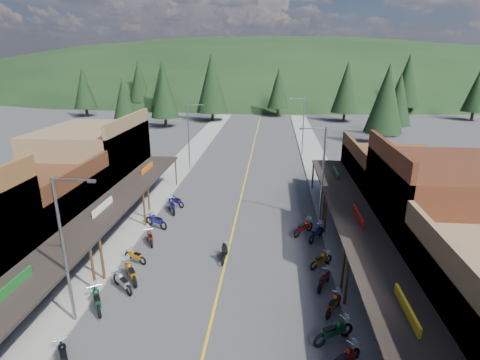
% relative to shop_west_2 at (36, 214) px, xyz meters
% --- Properties ---
extents(ground, '(220.00, 220.00, 0.00)m').
position_rel_shop_west_2_xyz_m(ground, '(13.75, -1.70, -2.53)').
color(ground, '#38383A').
rests_on(ground, ground).
extents(centerline, '(0.15, 90.00, 0.01)m').
position_rel_shop_west_2_xyz_m(centerline, '(13.75, 18.30, -2.53)').
color(centerline, gold).
rests_on(centerline, ground).
extents(sidewalk_west, '(3.40, 94.00, 0.15)m').
position_rel_shop_west_2_xyz_m(sidewalk_west, '(5.05, 18.30, -2.46)').
color(sidewalk_west, gray).
rests_on(sidewalk_west, ground).
extents(sidewalk_east, '(3.40, 94.00, 0.15)m').
position_rel_shop_west_2_xyz_m(sidewalk_east, '(22.45, 18.30, -2.46)').
color(sidewalk_east, gray).
rests_on(sidewalk_east, ground).
extents(shop_west_2, '(10.90, 9.00, 6.20)m').
position_rel_shop_west_2_xyz_m(shop_west_2, '(0.00, 0.00, 0.00)').
color(shop_west_2, '#3F2111').
rests_on(shop_west_2, ground).
extents(shop_west_3, '(10.90, 10.20, 8.20)m').
position_rel_shop_west_2_xyz_m(shop_west_3, '(-0.03, 9.60, 0.99)').
color(shop_west_3, brown).
rests_on(shop_west_3, ground).
extents(shop_east_2, '(10.90, 9.00, 8.20)m').
position_rel_shop_west_2_xyz_m(shop_east_2, '(27.54, 0.00, 0.99)').
color(shop_east_2, '#562B19').
rests_on(shop_east_2, ground).
extents(shop_east_3, '(10.90, 10.20, 6.20)m').
position_rel_shop_west_2_xyz_m(shop_east_3, '(27.51, 9.60, -0.00)').
color(shop_east_3, '#4C2D16').
rests_on(shop_east_3, ground).
extents(streetlight_0, '(2.16, 0.18, 8.00)m').
position_rel_shop_west_2_xyz_m(streetlight_0, '(6.80, -7.70, 1.93)').
color(streetlight_0, gray).
rests_on(streetlight_0, ground).
extents(streetlight_1, '(2.16, 0.18, 8.00)m').
position_rel_shop_west_2_xyz_m(streetlight_1, '(6.80, 20.30, 1.93)').
color(streetlight_1, gray).
rests_on(streetlight_1, ground).
extents(streetlight_2, '(2.16, 0.18, 8.00)m').
position_rel_shop_west_2_xyz_m(streetlight_2, '(20.71, 6.30, 1.93)').
color(streetlight_2, gray).
rests_on(streetlight_2, ground).
extents(streetlight_3, '(2.16, 0.18, 8.00)m').
position_rel_shop_west_2_xyz_m(streetlight_3, '(20.71, 28.30, 1.93)').
color(streetlight_3, gray).
rests_on(streetlight_3, ground).
extents(ridge_hill, '(310.00, 140.00, 60.00)m').
position_rel_shop_west_2_xyz_m(ridge_hill, '(13.75, 133.30, -2.53)').
color(ridge_hill, black).
rests_on(ridge_hill, ground).
extents(pine_0, '(5.04, 5.04, 11.00)m').
position_rel_shop_west_2_xyz_m(pine_0, '(-26.25, 60.30, 3.95)').
color(pine_0, black).
rests_on(pine_0, ground).
extents(pine_1, '(5.88, 5.88, 12.50)m').
position_rel_shop_west_2_xyz_m(pine_1, '(-10.25, 68.30, 4.70)').
color(pine_1, black).
rests_on(pine_1, ground).
extents(pine_2, '(6.72, 6.72, 14.00)m').
position_rel_shop_west_2_xyz_m(pine_2, '(3.75, 56.30, 5.46)').
color(pine_2, black).
rests_on(pine_2, ground).
extents(pine_3, '(5.04, 5.04, 11.00)m').
position_rel_shop_west_2_xyz_m(pine_3, '(17.75, 64.30, 3.95)').
color(pine_3, black).
rests_on(pine_3, ground).
extents(pine_4, '(5.88, 5.88, 12.50)m').
position_rel_shop_west_2_xyz_m(pine_4, '(31.75, 58.30, 4.70)').
color(pine_4, black).
rests_on(pine_4, ground).
extents(pine_5, '(6.72, 6.72, 14.00)m').
position_rel_shop_west_2_xyz_m(pine_5, '(47.75, 70.30, 5.46)').
color(pine_5, black).
rests_on(pine_5, ground).
extents(pine_6, '(5.04, 5.04, 11.00)m').
position_rel_shop_west_2_xyz_m(pine_6, '(59.75, 62.30, 3.95)').
color(pine_6, black).
rests_on(pine_6, ground).
extents(pine_7, '(5.88, 5.88, 12.50)m').
position_rel_shop_west_2_xyz_m(pine_7, '(-18.25, 74.30, 4.70)').
color(pine_7, black).
rests_on(pine_7, ground).
extents(pine_8, '(4.48, 4.48, 10.00)m').
position_rel_shop_west_2_xyz_m(pine_8, '(-8.25, 38.30, 3.44)').
color(pine_8, black).
rests_on(pine_8, ground).
extents(pine_9, '(4.93, 4.93, 10.80)m').
position_rel_shop_west_2_xyz_m(pine_9, '(37.75, 43.30, 3.85)').
color(pine_9, black).
rests_on(pine_9, ground).
extents(pine_10, '(5.38, 5.38, 11.60)m').
position_rel_shop_west_2_xyz_m(pine_10, '(-4.25, 48.30, 4.25)').
color(pine_10, black).
rests_on(pine_10, ground).
extents(pine_11, '(5.82, 5.82, 12.40)m').
position_rel_shop_west_2_xyz_m(pine_11, '(33.75, 36.30, 4.65)').
color(pine_11, black).
rests_on(pine_11, ground).
extents(bike_west_4, '(1.77, 2.06, 1.17)m').
position_rel_shop_west_2_xyz_m(bike_west_4, '(7.65, -10.52, -1.95)').
color(bike_west_4, black).
rests_on(bike_west_4, ground).
extents(bike_west_5, '(1.84, 2.33, 1.30)m').
position_rel_shop_west_2_xyz_m(bike_west_5, '(7.36, -6.56, -1.88)').
color(bike_west_5, '#0C3C1D').
rests_on(bike_west_5, ground).
extents(bike_west_6, '(2.08, 1.94, 1.22)m').
position_rel_shop_west_2_xyz_m(bike_west_6, '(8.07, -4.74, -1.92)').
color(bike_west_6, gray).
rests_on(bike_west_6, ground).
extents(bike_west_7, '(2.01, 2.36, 1.34)m').
position_rel_shop_west_2_xyz_m(bike_west_7, '(8.21, -3.75, -1.86)').
color(bike_west_7, '#9D5E0B').
rests_on(bike_west_7, ground).
extents(bike_west_8, '(1.95, 1.36, 1.07)m').
position_rel_shop_west_2_xyz_m(bike_west_8, '(7.70, -1.59, -2.00)').
color(bike_west_8, '#C6750E').
rests_on(bike_west_8, ground).
extents(bike_west_9, '(1.48, 2.07, 1.14)m').
position_rel_shop_west_2_xyz_m(bike_west_9, '(7.85, 1.09, -1.97)').
color(bike_west_9, maroon).
rests_on(bike_west_9, ground).
extents(bike_west_10, '(2.36, 1.76, 1.30)m').
position_rel_shop_west_2_xyz_m(bike_west_10, '(7.48, 3.84, -1.88)').
color(bike_west_10, navy).
rests_on(bike_west_10, ground).
extents(bike_west_11, '(1.71, 2.44, 1.33)m').
position_rel_shop_west_2_xyz_m(bike_west_11, '(7.91, 7.09, -1.87)').
color(bike_west_11, navy).
rests_on(bike_west_11, ground).
extents(bike_west_12, '(2.06, 1.74, 1.17)m').
position_rel_shop_west_2_xyz_m(bike_west_12, '(7.94, 8.46, -1.95)').
color(bike_west_12, navy).
rests_on(bike_west_12, ground).
extents(bike_east_4, '(2.12, 2.11, 1.28)m').
position_rel_shop_west_2_xyz_m(bike_east_4, '(20.11, -9.75, -1.89)').
color(bike_east_4, maroon).
rests_on(bike_east_4, ground).
extents(bike_east_5, '(2.35, 1.84, 1.31)m').
position_rel_shop_west_2_xyz_m(bike_east_5, '(19.92, -7.96, -1.88)').
color(bike_east_5, '#0E4725').
rests_on(bike_east_5, ground).
extents(bike_east_6, '(1.53, 2.02, 1.12)m').
position_rel_shop_west_2_xyz_m(bike_east_6, '(20.25, -5.69, -1.98)').
color(bike_east_6, '#B04C0C').
rests_on(bike_east_6, ground).
extents(bike_east_7, '(1.46, 2.06, 1.13)m').
position_rel_shop_west_2_xyz_m(bike_east_7, '(20.01, -3.38, -1.97)').
color(bike_east_7, maroon).
rests_on(bike_east_7, ground).
extents(bike_east_8, '(1.88, 1.75, 1.10)m').
position_rel_shop_west_2_xyz_m(bike_east_8, '(20.12, -1.06, -1.98)').
color(bike_east_8, '#B2720C').
rests_on(bike_east_8, ground).
extents(bike_east_9, '(1.82, 2.35, 1.30)m').
position_rel_shop_west_2_xyz_m(bike_east_9, '(20.21, 2.82, -1.88)').
color(bike_east_9, navy).
rests_on(bike_east_9, ground).
extents(bike_east_10, '(2.04, 2.18, 1.28)m').
position_rel_shop_west_2_xyz_m(bike_east_10, '(19.30, 3.63, -1.89)').
color(bike_east_10, maroon).
rests_on(bike_east_10, ground).
extents(rider_on_bike, '(0.72, 1.92, 1.44)m').
position_rel_shop_west_2_xyz_m(rider_on_bike, '(13.67, -0.80, -1.96)').
color(rider_on_bike, black).
rests_on(rider_on_bike, ground).
extents(pedestrian_east_a, '(0.66, 0.79, 1.86)m').
position_rel_shop_west_2_xyz_m(pedestrian_east_a, '(22.07, -7.77, -1.46)').
color(pedestrian_east_a, black).
rests_on(pedestrian_east_a, sidewalk_east).
extents(pedestrian_east_b, '(1.01, 0.91, 1.81)m').
position_rel_shop_west_2_xyz_m(pedestrian_east_b, '(22.11, 12.83, -1.48)').
color(pedestrian_east_b, brown).
rests_on(pedestrian_east_b, sidewalk_east).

